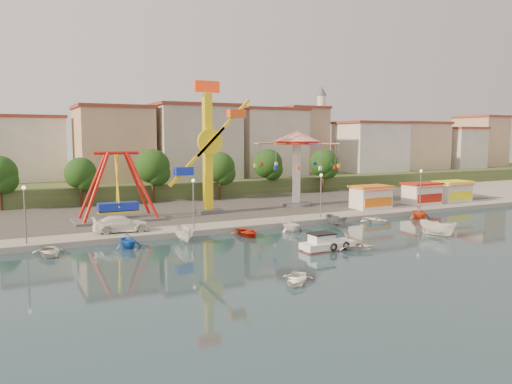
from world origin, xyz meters
TOP-DOWN VIEW (x-y plane):
  - ground at (0.00, 0.00)m, footprint 200.00×200.00m
  - quay_deck at (0.00, 62.00)m, footprint 200.00×100.00m
  - asphalt_pad at (0.00, 30.00)m, footprint 90.00×28.00m
  - hill_terrace at (0.00, 67.00)m, footprint 200.00×60.00m
  - pirate_ship_ride at (-13.95, 21.94)m, footprint 10.00×5.00m
  - kamikaze_tower at (-2.13, 22.50)m, footprint 7.34×3.10m
  - wave_swinger at (11.01, 23.41)m, footprint 11.60×11.60m
  - booth_left at (18.53, 16.49)m, footprint 5.40×3.78m
  - booth_mid at (27.85, 16.49)m, footprint 5.40×3.78m
  - booth_right at (34.09, 16.49)m, footprint 5.40×3.78m
  - lamp_post_0 at (-24.00, 13.00)m, footprint 0.14×0.14m
  - lamp_post_1 at (-8.00, 13.00)m, footprint 0.14×0.14m
  - lamp_post_2 at (8.00, 13.00)m, footprint 0.14×0.14m
  - lamp_post_3 at (24.00, 13.00)m, footprint 0.14×0.14m
  - tree_1 at (-16.00, 36.24)m, footprint 4.35×4.35m
  - tree_2 at (-6.00, 35.81)m, footprint 5.02×5.02m
  - tree_3 at (4.00, 34.36)m, footprint 4.68×4.68m
  - tree_4 at (14.00, 37.35)m, footprint 4.86×4.86m
  - tree_5 at (24.00, 35.54)m, footprint 4.83×4.83m
  - building_1 at (-21.33, 51.38)m, footprint 12.33×9.01m
  - building_2 at (-8.19, 51.96)m, footprint 11.95×9.28m
  - building_3 at (5.60, 48.80)m, footprint 12.59×10.50m
  - building_4 at (19.07, 52.20)m, footprint 10.75×9.23m
  - building_5 at (32.37, 50.33)m, footprint 12.77×10.96m
  - building_6 at (44.15, 48.77)m, footprint 8.23×8.98m
  - building_7 at (56.03, 53.70)m, footprint 11.59×10.93m
  - building_8 at (69.93, 47.19)m, footprint 12.84×9.28m
  - building_9 at (83.46, 49.95)m, footprint 12.95×9.17m
  - minaret at (36.00, 54.00)m, footprint 2.80×2.80m
  - cabin_motorboat at (0.22, 0.74)m, footprint 4.99×2.07m
  - rowboat_a at (2.56, -0.32)m, footprint 4.22×4.22m
  - rowboat_b at (-7.68, -6.86)m, footprint 3.76×3.85m
  - skiff at (14.22, 0.80)m, footprint 2.16×4.49m
  - van at (-15.12, 14.77)m, footprint 5.78×2.67m
  - moored_boat_0 at (-22.37, 9.80)m, footprint 2.65×3.66m
  - moored_boat_1 at (-15.62, 9.80)m, footprint 3.09×3.35m
  - moored_boat_2 at (-10.14, 9.80)m, footprint 1.91×4.21m
  - moored_boat_3 at (-3.33, 9.80)m, footprint 2.71×3.75m
  - moored_boat_4 at (1.97, 9.80)m, footprint 3.26×3.58m
  - moored_boat_5 at (7.98, 9.80)m, footprint 1.44×3.60m
  - moored_boat_6 at (13.64, 9.80)m, footprint 3.25×4.03m
  - moored_boat_7 at (20.63, 9.80)m, footprint 3.24×3.58m

SIDE VIEW (x-z plane):
  - ground at x=0.00m, z-range 0.00..0.00m
  - quay_deck at x=0.00m, z-range 0.00..0.60m
  - rowboat_b at x=-7.68m, z-range 0.00..0.65m
  - rowboat_a at x=2.56m, z-range 0.00..0.72m
  - moored_boat_6 at x=13.64m, z-range 0.00..0.74m
  - moored_boat_0 at x=-22.37m, z-range 0.00..0.75m
  - moored_boat_3 at x=-3.33m, z-range 0.00..0.77m
  - cabin_motorboat at x=0.22m, z-range -0.41..1.34m
  - asphalt_pad at x=0.00m, z-range 0.60..0.61m
  - moored_boat_5 at x=7.98m, z-range 0.00..1.38m
  - moored_boat_1 at x=-15.62m, z-range 0.00..1.48m
  - moored_boat_2 at x=-10.14m, z-range 0.00..1.58m
  - moored_boat_4 at x=1.97m, z-range 0.00..1.62m
  - moored_boat_7 at x=20.63m, z-range 0.00..1.64m
  - skiff at x=14.22m, z-range 0.00..1.67m
  - van at x=-15.12m, z-range 0.60..2.24m
  - hill_terrace at x=0.00m, z-range 0.00..3.00m
  - booth_left at x=18.53m, z-range 0.62..3.70m
  - booth_mid at x=27.85m, z-range 0.62..3.70m
  - booth_right at x=34.09m, z-range 0.62..3.70m
  - lamp_post_0 at x=-24.00m, z-range 0.60..5.60m
  - lamp_post_1 at x=-8.00m, z-range 0.60..5.60m
  - lamp_post_2 at x=8.00m, z-range 0.60..5.60m
  - lamp_post_3 at x=24.00m, z-range 0.60..5.60m
  - pirate_ship_ride at x=-13.95m, z-range 0.39..8.39m
  - tree_1 at x=-16.00m, z-range 1.80..8.60m
  - tree_3 at x=4.00m, z-range 1.90..9.21m
  - tree_5 at x=24.00m, z-range 1.94..9.48m
  - tree_4 at x=14.00m, z-range 1.95..9.55m
  - tree_2 at x=-6.00m, z-range 1.99..9.84m
  - building_1 at x=-21.33m, z-range 3.00..11.63m
  - building_7 at x=56.03m, z-range 3.00..11.76m
  - building_3 at x=5.60m, z-range 3.00..12.20m
  - building_9 at x=83.46m, z-range 3.00..12.21m
  - building_4 at x=19.07m, z-range 3.00..12.24m
  - wave_swinger at x=11.01m, z-range 3.00..13.40m
  - kamikaze_tower at x=-2.13m, z-range 0.20..16.70m
  - building_5 at x=32.37m, z-range 3.00..14.21m
  - building_2 at x=-8.19m, z-range 3.00..14.23m
  - building_6 at x=44.15m, z-range 3.00..15.36m
  - building_8 at x=69.93m, z-range 3.00..15.58m
  - minaret at x=36.00m, z-range 3.55..21.55m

